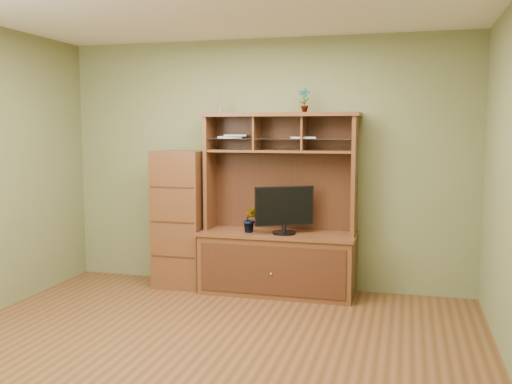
% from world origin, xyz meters
% --- Properties ---
extents(room, '(4.54, 4.04, 2.74)m').
position_xyz_m(room, '(0.00, 0.00, 1.35)').
color(room, '#502F17').
rests_on(room, ground).
extents(media_hutch, '(1.66, 0.61, 1.90)m').
position_xyz_m(media_hutch, '(0.21, 1.73, 0.52)').
color(media_hutch, '#4F2D16').
rests_on(media_hutch, room).
extents(monitor, '(0.57, 0.35, 0.49)m').
position_xyz_m(monitor, '(0.30, 1.65, 0.91)').
color(monitor, black).
rests_on(monitor, media_hutch).
extents(orchid_plant, '(0.17, 0.14, 0.28)m').
position_xyz_m(orchid_plant, '(-0.07, 1.65, 0.79)').
color(orchid_plant, '#36581E').
rests_on(orchid_plant, media_hutch).
extents(top_plant, '(0.13, 0.09, 0.25)m').
position_xyz_m(top_plant, '(0.47, 1.80, 2.03)').
color(top_plant, '#366724').
rests_on(top_plant, media_hutch).
extents(reed_diffuser, '(0.05, 0.05, 0.26)m').
position_xyz_m(reed_diffuser, '(-0.45, 1.80, 2.00)').
color(reed_diffuser, silver).
rests_on(reed_diffuser, media_hutch).
extents(magazines, '(1.10, 0.27, 0.04)m').
position_xyz_m(magazines, '(-0.06, 1.80, 1.65)').
color(magazines, '#B1B1B6').
rests_on(magazines, media_hutch).
extents(side_cabinet, '(0.53, 0.49, 1.50)m').
position_xyz_m(side_cabinet, '(-0.89, 1.74, 0.75)').
color(side_cabinet, '#4F2D16').
rests_on(side_cabinet, room).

